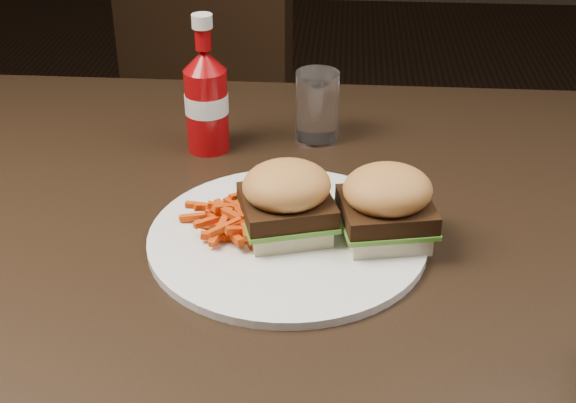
# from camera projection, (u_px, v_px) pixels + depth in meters

# --- Properties ---
(dining_table) EXTENTS (1.20, 0.80, 0.04)m
(dining_table) POSITION_uv_depth(u_px,v_px,m) (225.00, 209.00, 1.06)
(dining_table) COLOR black
(dining_table) RESTS_ON ground
(chair_far) EXTENTS (0.59, 0.59, 0.04)m
(chair_far) POSITION_uv_depth(u_px,v_px,m) (252.00, 134.00, 1.96)
(chair_far) COLOR black
(chair_far) RESTS_ON ground
(plate) EXTENTS (0.33, 0.33, 0.01)m
(plate) POSITION_uv_depth(u_px,v_px,m) (287.00, 238.00, 0.96)
(plate) COLOR white
(plate) RESTS_ON dining_table
(sandwich_half_a) EXTENTS (0.11, 0.11, 0.02)m
(sandwich_half_a) POSITION_uv_depth(u_px,v_px,m) (287.00, 225.00, 0.95)
(sandwich_half_a) COLOR beige
(sandwich_half_a) RESTS_ON plate
(sandwich_half_b) EXTENTS (0.11, 0.10, 0.02)m
(sandwich_half_b) POSITION_uv_depth(u_px,v_px,m) (385.00, 230.00, 0.94)
(sandwich_half_b) COLOR beige
(sandwich_half_b) RESTS_ON plate
(fries_pile) EXTENTS (0.13, 0.13, 0.04)m
(fries_pile) POSITION_uv_depth(u_px,v_px,m) (237.00, 213.00, 0.96)
(fries_pile) COLOR #CD3701
(fries_pile) RESTS_ON plate
(ketchup_bottle) EXTENTS (0.08, 0.08, 0.12)m
(ketchup_bottle) POSITION_uv_depth(u_px,v_px,m) (207.00, 111.00, 1.14)
(ketchup_bottle) COLOR #93060A
(ketchup_bottle) RESTS_ON dining_table
(tumbler) EXTENTS (0.08, 0.08, 0.10)m
(tumbler) POSITION_uv_depth(u_px,v_px,m) (317.00, 105.00, 1.18)
(tumbler) COLOR white
(tumbler) RESTS_ON dining_table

